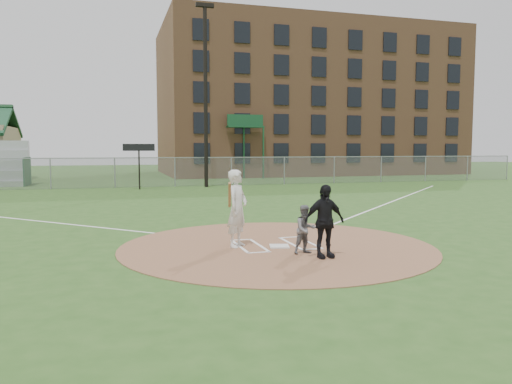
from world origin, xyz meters
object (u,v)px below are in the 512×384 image
object	(u,v)px
batter_at_plate	(237,208)
umpire	(324,221)
home_plate	(279,246)
catcher	(306,229)

from	to	relation	value
batter_at_plate	umpire	bearing A→B (deg)	-48.20
home_plate	umpire	world-z (taller)	umpire
home_plate	batter_at_plate	xyz separation A→B (m)	(-1.07, 0.33, 1.01)
catcher	home_plate	bearing A→B (deg)	99.83
batter_at_plate	catcher	bearing A→B (deg)	-42.94
umpire	batter_at_plate	world-z (taller)	batter_at_plate
home_plate	batter_at_plate	size ratio (longest dim) A/B	0.25
umpire	batter_at_plate	distance (m)	2.51
home_plate	umpire	xyz separation A→B (m)	(0.60, -1.54, 0.86)
home_plate	umpire	bearing A→B (deg)	-68.54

